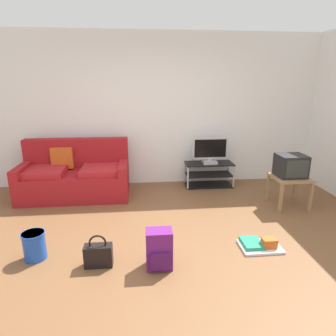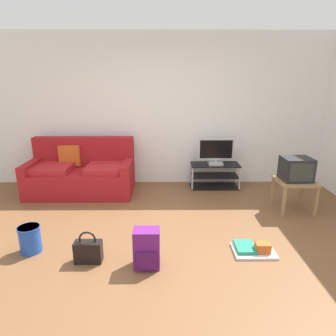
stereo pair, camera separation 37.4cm
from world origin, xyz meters
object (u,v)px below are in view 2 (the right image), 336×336
tv_stand (214,176)px  cleaning_bucket (30,238)px  couch (81,173)px  backpack (147,249)px  handbag (88,251)px  floor_tray (253,249)px  crt_tv (296,169)px  side_table (295,185)px  flat_tv (216,152)px

tv_stand → cleaning_bucket: tv_stand is taller
couch → backpack: couch is taller
tv_stand → cleaning_bucket: 3.22m
backpack → handbag: 0.64m
couch → backpack: size_ratio=4.16×
tv_stand → handbag: (-1.72, -2.32, -0.09)m
backpack → floor_tray: 1.23m
crt_tv → cleaning_bucket: 3.65m
side_table → floor_tray: size_ratio=1.12×
tv_stand → handbag: bearing=-126.5°
couch → backpack: 2.52m
tv_stand → crt_tv: size_ratio=2.12×
side_table → backpack: bearing=-146.4°
side_table → floor_tray: bearing=-128.5°
cleaning_bucket → floor_tray: cleaning_bucket is taller
side_table → crt_tv: crt_tv is taller
side_table → backpack: size_ratio=1.23×
crt_tv → handbag: size_ratio=1.14×
side_table → handbag: bearing=-154.4°
side_table → backpack: (-2.10, -1.40, -0.19)m
tv_stand → floor_tray: tv_stand is taller
tv_stand → floor_tray: bearing=-87.2°
side_table → floor_tray: 1.51m
crt_tv → flat_tv: bearing=136.2°
couch → handbag: bearing=-73.2°
crt_tv → handbag: (-2.74, -1.33, -0.51)m
side_table → handbag: size_ratio=1.45×
crt_tv → floor_tray: crt_tv is taller
floor_tray → flat_tv: bearing=92.8°
tv_stand → crt_tv: 1.49m
crt_tv → handbag: bearing=-154.1°
side_table → cleaning_bucket: side_table is taller
crt_tv → cleaning_bucket: (-3.44, -1.12, -0.48)m
backpack → floor_tray: (1.19, 0.25, -0.17)m
flat_tv → crt_tv: 1.41m
flat_tv → backpack: flat_tv is taller
flat_tv → backpack: 2.66m
flat_tv → floor_tray: size_ratio=1.36×
crt_tv → cleaning_bucket: size_ratio=1.32×
flat_tv → handbag: flat_tv is taller
handbag → side_table: bearing=25.6°
flat_tv → cleaning_bucket: 3.25m
flat_tv → cleaning_bucket: size_ratio=2.04×
tv_stand → floor_tray: size_ratio=1.86×
tv_stand → cleaning_bucket: (-2.43, -2.12, -0.05)m
crt_tv → floor_tray: 1.60m
couch → flat_tv: size_ratio=2.78×
couch → floor_tray: couch is taller
couch → side_table: size_ratio=3.37×
backpack → handbag: backpack is taller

